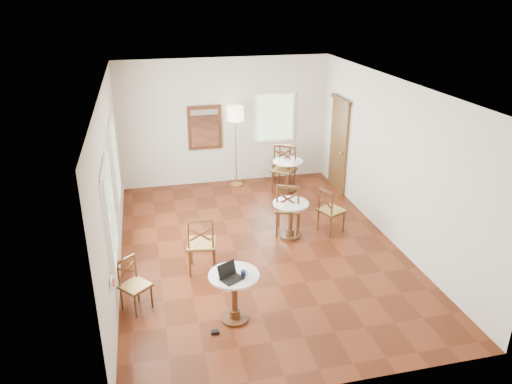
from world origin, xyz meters
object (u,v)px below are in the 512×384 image
laptop (230,275)px  navy_mug (244,273)px  cafe_table_mid (291,216)px  chair_mid_a (288,208)px  chair_back_a (281,162)px  floor_lamp (235,119)px  cafe_table_near (234,292)px  cafe_table_back (288,172)px  water_glass (232,271)px  chair_near_b (134,285)px  chair_mid_b (331,210)px  chair_back_b (284,169)px  mouse (231,273)px  chair_near_a (201,244)px  power_adapter (215,332)px

laptop → navy_mug: bearing=-22.7°
cafe_table_mid → laptop: size_ratio=1.92×
chair_mid_a → laptop: size_ratio=2.83×
chair_back_a → floor_lamp: (-1.13, -0.01, 1.15)m
cafe_table_near → chair_back_a: (2.16, 5.13, 0.02)m
chair_back_a → cafe_table_near: bearing=77.9°
cafe_table_back → water_glass: water_glass is taller
chair_near_b → navy_mug: size_ratio=7.98×
cafe_table_mid → laptop: (-1.60, -2.35, 0.37)m
cafe_table_near → water_glass: (-0.02, 0.02, 0.33)m
chair_mid_a → water_glass: size_ratio=11.88×
chair_mid_b → chair_back_a: size_ratio=0.94×
water_glass → chair_mid_a: bearing=57.4°
chair_back_b → water_glass: bearing=-74.5°
cafe_table_near → cafe_table_mid: bearing=56.0°
cafe_table_mid → navy_mug: navy_mug is taller
chair_mid_a → mouse: chair_mid_a is taller
chair_near_a → chair_back_a: (2.44, 3.70, -0.03)m
floor_lamp → chair_back_a: bearing=0.6°
chair_near_a → water_glass: bearing=110.4°
chair_mid_b → power_adapter: size_ratio=8.37×
chair_back_a → laptop: (-2.23, -5.21, 0.32)m
cafe_table_mid → power_adapter: 3.15m
cafe_table_mid → power_adapter: size_ratio=6.46×
chair_near_b → chair_back_a: (3.54, 4.53, 0.08)m
chair_near_b → chair_back_a: chair_back_a is taller
laptop → water_glass: laptop is taller
cafe_table_back → navy_mug: bearing=-113.7°
chair_back_b → navy_mug: (-1.94, -4.63, 0.28)m
chair_near_a → navy_mug: chair_near_a is taller
mouse → navy_mug: (0.16, -0.09, 0.02)m
cafe_table_back → chair_near_b: bearing=-132.0°
mouse → power_adapter: 0.86m
chair_mid_a → water_glass: 2.88m
water_glass → cafe_table_mid: bearing=55.4°
chair_near_a → power_adapter: bearing=98.1°
chair_mid_a → cafe_table_near: bearing=79.4°
cafe_table_mid → power_adapter: cafe_table_mid is taller
cafe_table_back → chair_back_b: size_ratio=0.70×
chair_near_a → mouse: bearing=110.1°
cafe_table_mid → chair_mid_a: chair_mid_a is taller
cafe_table_mid → chair_back_a: 2.93m
water_glass → power_adapter: (-0.31, -0.28, -0.78)m
chair_back_b → navy_mug: bearing=-72.5°
cafe_table_back → chair_near_b: size_ratio=0.90×
chair_back_a → navy_mug: size_ratio=9.63×
chair_near_b → water_glass: size_ratio=9.21×
mouse → navy_mug: 0.18m
cafe_table_near → mouse: (-0.03, 0.02, 0.31)m
chair_near_a → chair_back_b: chair_back_b is taller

